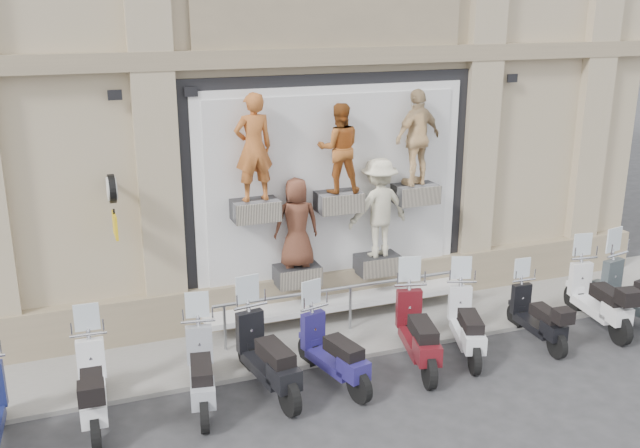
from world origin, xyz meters
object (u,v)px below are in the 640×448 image
at_px(scooter_c, 200,358).
at_px(scooter_i, 600,286).
at_px(scooter_b, 91,373).
at_px(scooter_h, 538,306).
at_px(scooter_g, 467,312).
at_px(scooter_d, 267,342).
at_px(scooter_f, 418,319).
at_px(scooter_e, 333,339).
at_px(clock_sign_bracket, 113,198).
at_px(guard_rail, 350,309).

relative_size(scooter_c, scooter_i, 0.96).
relative_size(scooter_b, scooter_h, 1.13).
relative_size(scooter_g, scooter_h, 1.11).
relative_size(scooter_d, scooter_f, 1.01).
height_order(scooter_e, scooter_h, scooter_e).
distance_m(scooter_d, scooter_i, 6.32).
relative_size(clock_sign_bracket, scooter_c, 0.53).
height_order(scooter_c, scooter_h, scooter_c).
bearing_deg(scooter_g, scooter_f, -157.19).
bearing_deg(clock_sign_bracket, scooter_f, -23.66).
distance_m(scooter_c, scooter_d, 1.02).
distance_m(guard_rail, scooter_i, 4.56).
bearing_deg(scooter_h, clock_sign_bracket, 166.75).
bearing_deg(scooter_c, scooter_b, -174.03).
height_order(scooter_c, scooter_f, scooter_f).
relative_size(scooter_d, scooter_i, 1.04).
bearing_deg(scooter_f, scooter_h, 13.42).
distance_m(clock_sign_bracket, scooter_g, 6.09).
bearing_deg(scooter_b, scooter_f, 1.32).
bearing_deg(scooter_h, scooter_c, -177.60).
relative_size(clock_sign_bracket, scooter_g, 0.54).
xyz_separation_m(scooter_c, scooter_h, (5.92, -0.04, -0.09)).
distance_m(scooter_e, scooter_h, 3.87).
bearing_deg(clock_sign_bracket, scooter_d, -44.64).
height_order(scooter_b, scooter_g, scooter_b).
height_order(scooter_c, scooter_e, scooter_c).
height_order(guard_rail, scooter_e, scooter_e).
xyz_separation_m(scooter_g, scooter_h, (1.40, -0.06, -0.08)).
distance_m(guard_rail, scooter_d, 2.47).
xyz_separation_m(scooter_c, scooter_i, (7.34, 0.07, 0.03)).
distance_m(scooter_d, scooter_h, 4.90).
distance_m(scooter_g, scooter_i, 2.82).
bearing_deg(scooter_b, scooter_h, 1.76).
relative_size(scooter_d, scooter_e, 1.10).
height_order(clock_sign_bracket, scooter_c, clock_sign_bracket).
height_order(guard_rail, scooter_i, scooter_i).
height_order(scooter_g, scooter_i, scooter_i).
relative_size(scooter_b, scooter_g, 1.02).
relative_size(scooter_d, scooter_h, 1.22).
bearing_deg(scooter_i, scooter_f, -170.81).
relative_size(scooter_g, scooter_i, 0.95).
distance_m(clock_sign_bracket, scooter_h, 7.40).
bearing_deg(scooter_c, scooter_g, 9.80).
relative_size(clock_sign_bracket, scooter_i, 0.51).
bearing_deg(scooter_e, scooter_c, 164.21).
bearing_deg(guard_rail, clock_sign_bracket, 173.16).
relative_size(scooter_b, scooter_f, 0.94).
bearing_deg(scooter_b, scooter_c, -0.77).
height_order(clock_sign_bracket, scooter_e, clock_sign_bracket).
relative_size(scooter_h, scooter_i, 0.86).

